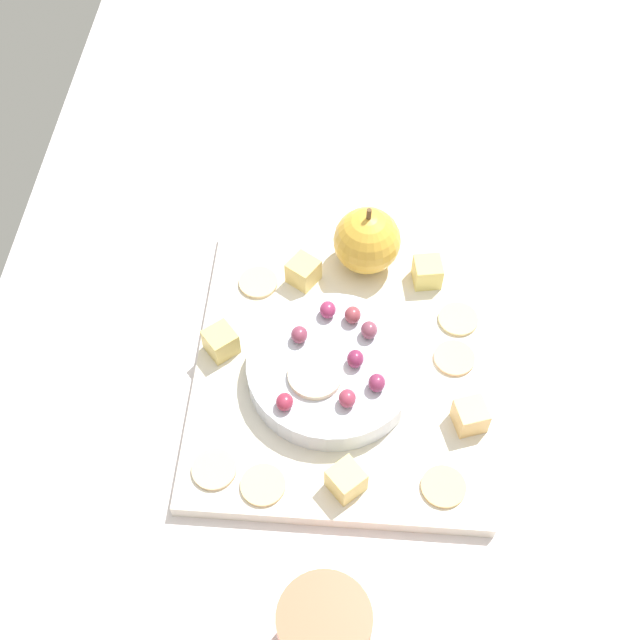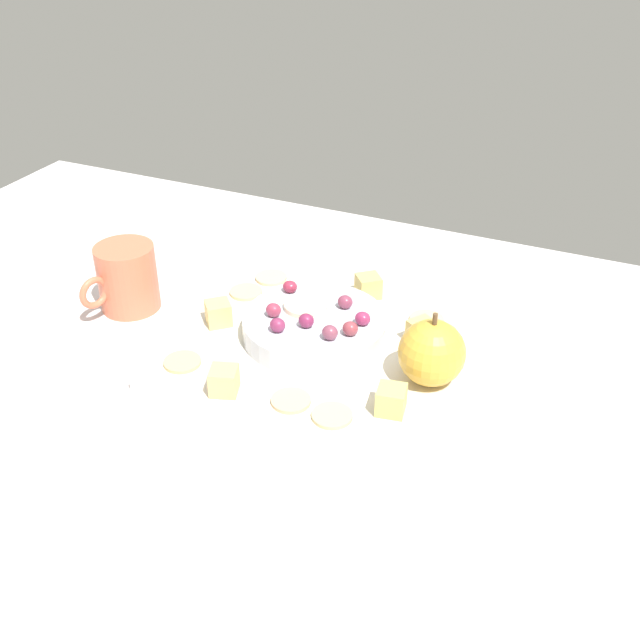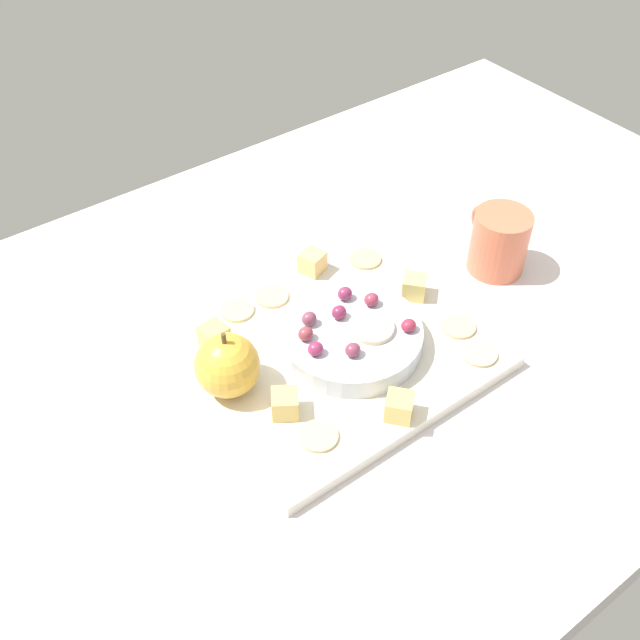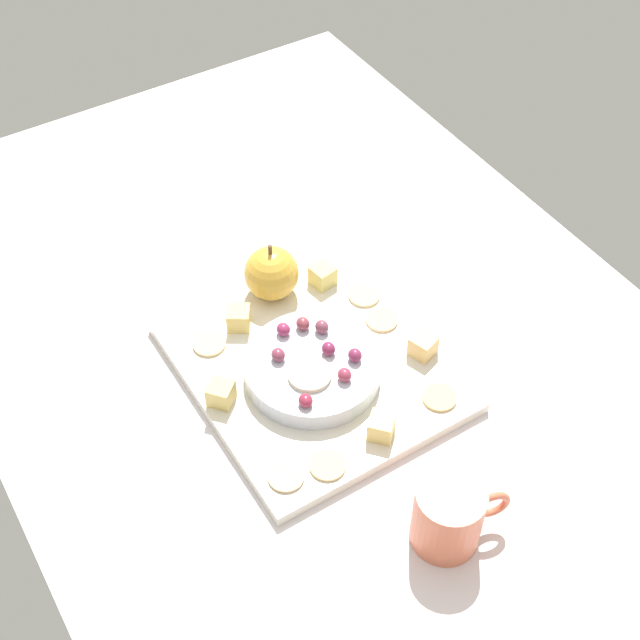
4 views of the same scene
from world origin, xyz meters
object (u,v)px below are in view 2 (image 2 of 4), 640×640
cheese_cube_0 (422,333)px  cheese_cube_1 (391,400)px  cracker_5 (332,416)px  cheese_cube_4 (218,313)px  grape_1 (363,319)px  serving_dish (311,326)px  grape_6 (350,329)px  grape_7 (273,310)px  grape_3 (330,333)px  apple_slice_0 (306,306)px  grape_2 (290,287)px  grape_5 (277,326)px  cracker_4 (291,401)px  grape_4 (304,320)px  platter (325,350)px  grape_0 (345,302)px  cheese_cube_3 (224,381)px  cracker_2 (246,292)px  apple_whole (432,353)px  cup (127,278)px  cracker_0 (182,362)px  cracker_1 (427,320)px  cheese_cube_2 (368,286)px  cracker_3 (271,278)px

cheese_cube_0 → cheese_cube_1: bearing=-86.2°
cracker_5 → cheese_cube_4: bearing=151.1°
grape_1 → serving_dish: bearing=-172.8°
grape_6 → grape_7: bearing=179.8°
grape_1 → grape_3: grape_3 is taller
cheese_cube_4 → apple_slice_0: (9.55, 3.41, 1.49)cm
grape_2 → grape_5: size_ratio=1.00×
serving_dish → grape_1: bearing=7.2°
cracker_4 → grape_4: 10.55cm
platter → grape_2: size_ratio=18.55×
grape_0 → cheese_cube_4: bearing=-159.0°
grape_0 → apple_slice_0: 4.45cm
cheese_cube_3 → grape_7: size_ratio=1.58×
serving_dish → cracker_2: 12.50cm
apple_whole → cheese_cube_3: 21.18cm
cheese_cube_0 → cup: size_ratio=0.27×
cup → cracker_0: bearing=-34.6°
cracker_1 → grape_0: bearing=-148.7°
serving_dish → cheese_cube_4: (-10.80, -1.97, 0.09)cm
serving_dish → apple_whole: 15.14cm
cracker_1 → cracker_2: size_ratio=1.00×
cheese_cube_3 → cracker_0: bearing=160.1°
cracker_2 → grape_5: bearing=-46.5°
cheese_cube_0 → cracker_4: cheese_cube_0 is taller
apple_whole → grape_0: apple_whole is taller
serving_dish → cheese_cube_2: cheese_cube_2 is taller
grape_0 → apple_slice_0: (-4.05, -1.80, -0.48)cm
cheese_cube_2 → cracker_1: bearing=-17.6°
cracker_0 → cup: size_ratio=0.39×
grape_3 → grape_6: 2.33cm
grape_1 → cracker_5: bearing=-81.3°
cup → apple_whole: bearing=-2.4°
cracker_5 → grape_7: size_ratio=2.31×
cracker_2 → grape_3: 17.63cm
grape_0 → cheese_cube_0: bearing=2.5°
cracker_5 → grape_1: 13.53cm
cheese_cube_4 → grape_1: 17.02cm
cheese_cube_4 → cracker_4: cheese_cube_4 is taller
grape_3 → grape_7: bearing=167.5°
cracker_3 → grape_1: grape_1 is taller
cheese_cube_4 → grape_4: grape_4 is taller
grape_6 → grape_7: (-9.20, 0.03, 0.00)cm
cheese_cube_2 → cup: (-26.78, -11.99, 1.17)cm
cheese_cube_3 → cracker_1: (14.74, 21.22, -1.17)cm
grape_4 → grape_6: same height
cheese_cube_1 → cheese_cube_3: 16.88cm
grape_3 → grape_7: size_ratio=1.00×
cracker_2 → grape_7: size_ratio=2.31×
apple_whole → cracker_2: 27.40cm
cheese_cube_1 → grape_5: size_ratio=1.58×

